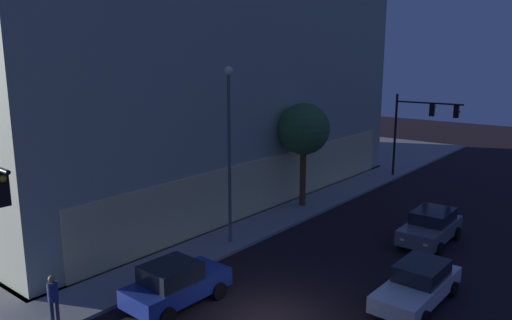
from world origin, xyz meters
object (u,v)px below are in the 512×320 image
street_lamp_sidewalk (229,136)px  car_blue (176,283)px  traffic_light_far_corner (420,120)px  pedestrian_waiting (53,295)px  car_grey (431,226)px  car_white (418,284)px  modern_building (116,38)px  sidewalk_tree (304,130)px

street_lamp_sidewalk → car_blue: size_ratio=2.09×
traffic_light_far_corner → pedestrian_waiting: size_ratio=3.56×
car_blue → car_grey: size_ratio=0.94×
pedestrian_waiting → car_grey: 17.59m
car_white → pedestrian_waiting: bearing=136.5°
modern_building → sidewalk_tree: 17.07m
modern_building → traffic_light_far_corner: bearing=-55.4°
modern_building → car_white: (-5.72, -26.19, -9.79)m
modern_building → sidewalk_tree: modern_building is taller
sidewalk_tree → car_blue: (-13.26, -3.14, -4.03)m
modern_building → street_lamp_sidewalk: bearing=-109.1°
traffic_light_far_corner → pedestrian_waiting: bearing=176.5°
traffic_light_far_corner → car_blue: size_ratio=1.52×
traffic_light_far_corner → sidewalk_tree: 11.68m
car_blue → car_grey: car_blue is taller
sidewalk_tree → car_blue: bearing=-166.7°
modern_building → car_white: size_ratio=6.42×
traffic_light_far_corner → car_blue: traffic_light_far_corner is taller
traffic_light_far_corner → sidewalk_tree: size_ratio=0.99×
sidewalk_tree → car_grey: sidewalk_tree is taller
street_lamp_sidewalk → pedestrian_waiting: size_ratio=4.89×
street_lamp_sidewalk → sidewalk_tree: bearing=5.0°
sidewalk_tree → car_white: size_ratio=1.33×
street_lamp_sidewalk → car_grey: (6.49, -7.68, -4.64)m
traffic_light_far_corner → car_blue: 24.87m
modern_building → car_blue: modern_building is taller
sidewalk_tree → car_white: (-7.37, -10.17, -4.12)m
traffic_light_far_corner → street_lamp_sidewalk: size_ratio=0.73×
modern_building → car_grey: bearing=-88.3°
pedestrian_waiting → car_blue: (3.71, -2.06, -0.34)m
street_lamp_sidewalk → car_white: bearing=-89.6°
car_blue → modern_building: bearing=58.8°
modern_building → car_white: bearing=-102.3°
street_lamp_sidewalk → car_grey: bearing=-49.8°
sidewalk_tree → pedestrian_waiting: 17.40m
pedestrian_waiting → sidewalk_tree: bearing=3.6°
traffic_light_far_corner → sidewalk_tree: sidewalk_tree is taller
modern_building → car_grey: modern_building is taller
sidewalk_tree → pedestrian_waiting: bearing=-176.4°
car_blue → car_grey: (12.32, -5.19, 0.01)m
car_white → traffic_light_far_corner: bearing=21.4°
car_white → car_grey: (6.43, 1.85, 0.10)m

